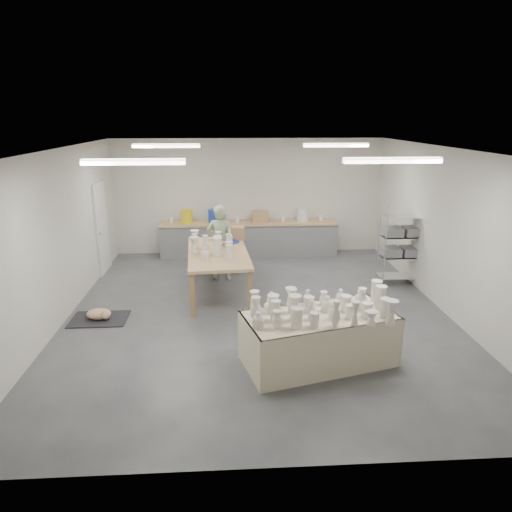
{
  "coord_description": "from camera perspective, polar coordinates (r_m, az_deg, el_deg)",
  "views": [
    {
      "loc": [
        -0.51,
        -7.9,
        3.54
      ],
      "look_at": [
        -0.03,
        0.17,
        1.05
      ],
      "focal_mm": 32.0,
      "sensor_mm": 36.0,
      "label": 1
    }
  ],
  "objects": [
    {
      "name": "cat",
      "position": [
        8.77,
        -18.95,
        -6.87
      ],
      "size": [
        0.51,
        0.43,
        0.19
      ],
      "rotation": [
        0.0,
        0.0,
        -0.34
      ],
      "color": "white",
      "rests_on": "rug"
    },
    {
      "name": "work_table",
      "position": [
        9.4,
        -4.8,
        0.8
      ],
      "size": [
        1.36,
        2.47,
        1.27
      ],
      "rotation": [
        0.0,
        0.0,
        0.07
      ],
      "color": "tan",
      "rests_on": "ground"
    },
    {
      "name": "back_counter",
      "position": [
        11.99,
        -0.93,
        2.35
      ],
      "size": [
        4.6,
        0.6,
        1.24
      ],
      "color": "tan",
      "rests_on": "ground"
    },
    {
      "name": "wire_shelf",
      "position": [
        10.35,
        17.7,
        1.62
      ],
      "size": [
        0.88,
        0.48,
        1.8
      ],
      "color": "silver",
      "rests_on": "ground"
    },
    {
      "name": "drying_table",
      "position": [
        6.89,
        7.86,
        -9.81
      ],
      "size": [
        2.39,
        1.6,
        1.15
      ],
      "rotation": [
        0.0,
        0.0,
        0.26
      ],
      "color": "olive",
      "rests_on": "ground"
    },
    {
      "name": "room",
      "position": [
        8.13,
        -0.53,
        6.6
      ],
      "size": [
        8.0,
        8.02,
        3.0
      ],
      "color": "#424449",
      "rests_on": "ground"
    },
    {
      "name": "rug",
      "position": [
        8.83,
        -18.99,
        -7.45
      ],
      "size": [
        1.0,
        0.7,
        0.02
      ],
      "primitive_type": "cube",
      "color": "black",
      "rests_on": "ground"
    },
    {
      "name": "red_stool",
      "position": [
        10.57,
        -4.36,
        -0.89
      ],
      "size": [
        0.36,
        0.36,
        0.32
      ],
      "rotation": [
        0.0,
        0.0,
        0.06
      ],
      "color": "#A71725",
      "rests_on": "ground"
    },
    {
      "name": "potter",
      "position": [
        10.14,
        -4.45,
        1.7
      ],
      "size": [
        0.68,
        0.51,
        1.7
      ],
      "primitive_type": "imported",
      "rotation": [
        0.0,
        0.0,
        2.96
      ],
      "color": "#91A882",
      "rests_on": "ground"
    }
  ]
}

